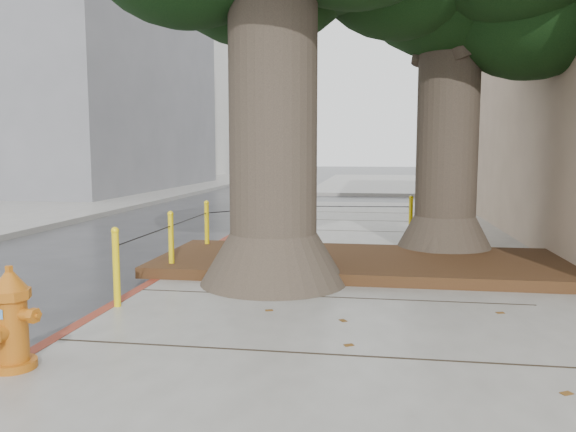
# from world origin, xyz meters

# --- Properties ---
(ground) EXTENTS (140.00, 140.00, 0.00)m
(ground) POSITION_xyz_m (0.00, 0.00, 0.00)
(ground) COLOR #28282B
(ground) RESTS_ON ground
(sidewalk_far) EXTENTS (16.00, 20.00, 0.15)m
(sidewalk_far) POSITION_xyz_m (6.00, 30.00, 0.07)
(sidewalk_far) COLOR slate
(sidewalk_far) RESTS_ON ground
(curb_red) EXTENTS (0.14, 26.00, 0.16)m
(curb_red) POSITION_xyz_m (-2.00, 2.50, 0.07)
(curb_red) COLOR maroon
(curb_red) RESTS_ON ground
(planter_bed) EXTENTS (6.40, 2.60, 0.16)m
(planter_bed) POSITION_xyz_m (0.90, 3.90, 0.23)
(planter_bed) COLOR black
(planter_bed) RESTS_ON sidewalk_main
(building_far_grey) EXTENTS (12.00, 16.00, 12.00)m
(building_far_grey) POSITION_xyz_m (-15.00, 22.00, 6.00)
(building_far_grey) COLOR slate
(building_far_grey) RESTS_ON ground
(building_far_white) EXTENTS (12.00, 18.00, 15.00)m
(building_far_white) POSITION_xyz_m (-17.00, 45.00, 7.50)
(building_far_white) COLOR silver
(building_far_white) RESTS_ON ground
(bollard_ring) EXTENTS (3.79, 5.39, 0.95)m
(bollard_ring) POSITION_xyz_m (-0.87, 4.38, 0.66)
(bollard_ring) COLOR yellow
(bollard_ring) RESTS_ON sidewalk_main
(fire_hydrant) EXTENTS (0.47, 0.44, 0.88)m
(fire_hydrant) POSITION_xyz_m (-1.90, -0.73, 0.58)
(fire_hydrant) COLOR #C36414
(fire_hydrant) RESTS_ON sidewalk_main
(car_silver) EXTENTS (3.46, 1.68, 1.14)m
(car_silver) POSITION_xyz_m (6.81, 19.46, 0.57)
(car_silver) COLOR #A4A4A9
(car_silver) RESTS_ON ground
(car_red) EXTENTS (4.05, 1.57, 1.32)m
(car_red) POSITION_xyz_m (7.86, 17.23, 0.66)
(car_red) COLOR maroon
(car_red) RESTS_ON ground
(car_dark) EXTENTS (2.03, 4.07, 1.14)m
(car_dark) POSITION_xyz_m (-11.75, 19.19, 0.57)
(car_dark) COLOR black
(car_dark) RESTS_ON ground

